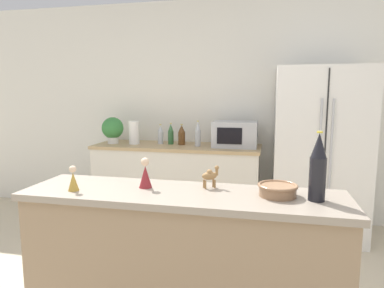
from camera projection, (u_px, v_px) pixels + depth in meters
wall_back at (215, 110)px, 4.09m from camera, size 8.00×0.06×2.55m
back_counter at (177, 183)px, 3.97m from camera, size 1.89×0.63×0.89m
refrigerator at (319, 153)px, 3.51m from camera, size 0.90×0.74×1.73m
bar_counter at (182, 280)px, 1.82m from camera, size 1.66×0.44×0.97m
potted_plant at (113, 129)px, 4.02m from camera, size 0.25×0.25×0.31m
paper_towel_roll at (134, 133)px, 3.97m from camera, size 0.12×0.12×0.27m
microwave at (235, 134)px, 3.76m from camera, size 0.48×0.37×0.28m
back_bottle_0 at (198, 134)px, 3.80m from camera, size 0.06×0.06×0.28m
back_bottle_1 at (171, 134)px, 3.96m from camera, size 0.06×0.06×0.24m
back_bottle_2 at (161, 135)px, 3.98m from camera, size 0.06×0.06×0.23m
back_bottle_3 at (182, 135)px, 3.91m from camera, size 0.08×0.08×0.24m
wine_bottle at (318, 168)px, 1.59m from camera, size 0.08×0.08×0.33m
fruit_bowl at (278, 189)px, 1.68m from camera, size 0.20×0.20×0.06m
camel_figurine at (210, 175)px, 1.82m from camera, size 0.09×0.08×0.12m
wise_man_figurine_blue at (73, 180)px, 1.77m from camera, size 0.06×0.06×0.13m
wise_man_figurine_crimson at (145, 175)px, 1.83m from camera, size 0.07×0.07×0.16m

